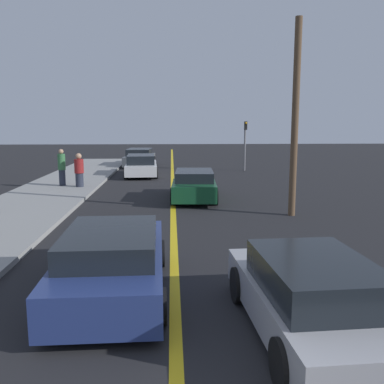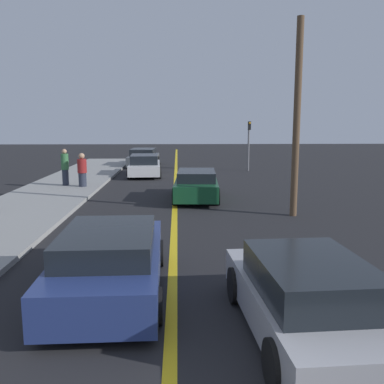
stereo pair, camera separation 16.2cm
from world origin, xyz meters
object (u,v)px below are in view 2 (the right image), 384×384
at_px(car_near_right_lane, 307,298).
at_px(utility_pole, 297,119).
at_px(car_oncoming_far, 144,158).
at_px(pedestrian_by_sign, 65,167).
at_px(pedestrian_far_standing, 82,170).
at_px(traffic_light, 249,140).
at_px(car_parked_left_lot, 145,166).
at_px(car_far_distant, 196,185).
at_px(car_ahead_center, 110,261).

height_order(car_near_right_lane, utility_pole, utility_pole).
relative_size(car_oncoming_far, pedestrian_by_sign, 2.65).
xyz_separation_m(pedestrian_by_sign, utility_pole, (9.60, -6.60, 2.29)).
bearing_deg(pedestrian_far_standing, traffic_light, 38.83).
distance_m(pedestrian_far_standing, traffic_light, 12.02).
bearing_deg(car_parked_left_lot, car_far_distant, -73.64).
bearing_deg(pedestrian_by_sign, car_ahead_center, -72.21).
distance_m(car_far_distant, traffic_light, 11.18).
bearing_deg(traffic_light, car_far_distant, -110.73).
distance_m(car_far_distant, pedestrian_far_standing, 6.12).
bearing_deg(car_far_distant, pedestrian_by_sign, 155.22).
bearing_deg(car_parked_left_lot, car_oncoming_far, 92.34).
distance_m(car_parked_left_lot, utility_pole, 13.09).
xyz_separation_m(car_ahead_center, car_oncoming_far, (-1.20, 23.53, 0.01)).
xyz_separation_m(car_near_right_lane, traffic_light, (2.76, 22.15, 1.43)).
height_order(car_near_right_lane, car_far_distant, car_near_right_lane).
bearing_deg(car_far_distant, traffic_light, 72.03).
xyz_separation_m(car_near_right_lane, pedestrian_by_sign, (-7.50, 15.09, 0.42)).
distance_m(car_near_right_lane, utility_pole, 9.16).
xyz_separation_m(car_ahead_center, car_far_distant, (2.08, 9.95, -0.01)).
bearing_deg(car_far_distant, pedestrian_far_standing, 154.86).
bearing_deg(car_oncoming_far, utility_pole, -65.89).
relative_size(car_ahead_center, car_oncoming_far, 0.97).
bearing_deg(traffic_light, car_near_right_lane, -97.10).
xyz_separation_m(car_oncoming_far, traffic_light, (7.21, -3.22, 1.42)).
bearing_deg(car_far_distant, car_near_right_lane, -81.60).
relative_size(car_parked_left_lot, pedestrian_far_standing, 2.78).
relative_size(car_near_right_lane, utility_pole, 0.64).
distance_m(car_oncoming_far, pedestrian_far_standing, 10.94).
xyz_separation_m(pedestrian_far_standing, traffic_light, (9.33, 7.51, 1.12)).
xyz_separation_m(car_far_distant, utility_pole, (3.27, -3.29, 2.72)).
distance_m(car_ahead_center, car_oncoming_far, 23.56).
relative_size(pedestrian_far_standing, traffic_light, 0.50).
bearing_deg(utility_pole, car_near_right_lane, -103.91).
height_order(car_parked_left_lot, traffic_light, traffic_light).
height_order(car_near_right_lane, car_oncoming_far, car_oncoming_far).
xyz_separation_m(car_far_distant, pedestrian_by_sign, (-6.33, 3.30, 0.43)).
distance_m(car_ahead_center, pedestrian_far_standing, 13.23).
bearing_deg(pedestrian_far_standing, car_near_right_lane, -65.85).
bearing_deg(traffic_light, utility_pole, -92.75).
height_order(car_oncoming_far, traffic_light, traffic_light).
height_order(car_ahead_center, car_parked_left_lot, car_parked_left_lot).
distance_m(pedestrian_far_standing, pedestrian_by_sign, 1.04).
height_order(pedestrian_by_sign, utility_pole, utility_pole).
bearing_deg(pedestrian_far_standing, utility_pole, -35.36).
distance_m(pedestrian_by_sign, utility_pole, 11.87).
distance_m(car_far_distant, pedestrian_by_sign, 7.16).
height_order(car_far_distant, pedestrian_by_sign, pedestrian_by_sign).
xyz_separation_m(pedestrian_by_sign, traffic_light, (10.26, 7.06, 1.01)).
relative_size(car_near_right_lane, car_oncoming_far, 0.90).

